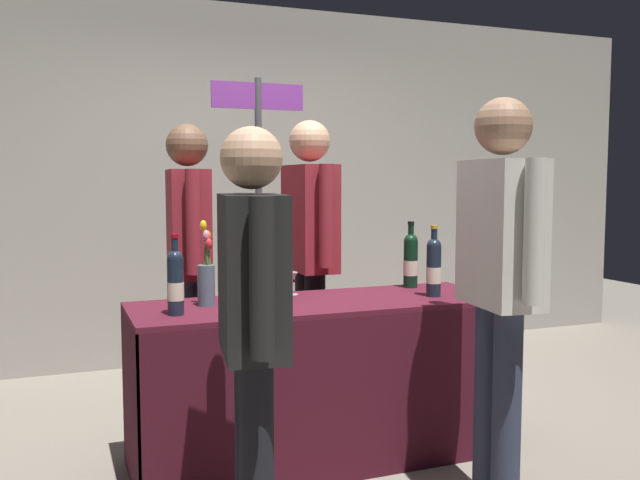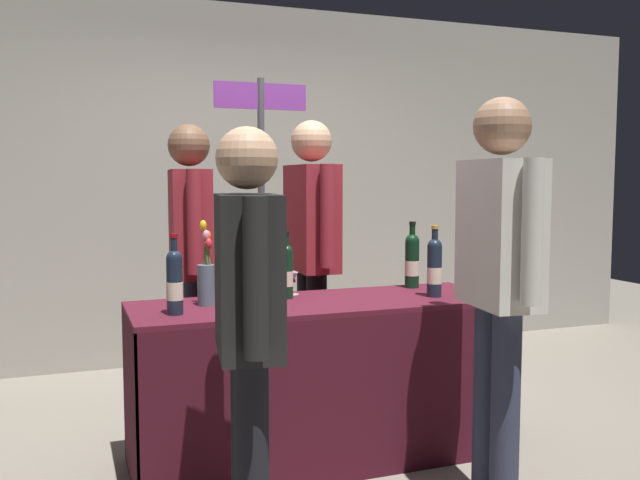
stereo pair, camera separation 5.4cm
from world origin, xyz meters
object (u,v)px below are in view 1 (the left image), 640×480
(featured_wine_bottle, at_px, (434,266))
(tasting_table, at_px, (320,352))
(wine_glass_near_vendor, at_px, (291,279))
(flower_vase, at_px, (206,278))
(taster_foreground_right, at_px, (500,262))
(display_bottle_0, at_px, (286,270))
(vendor_presenter, at_px, (189,245))
(booth_signpost, at_px, (259,199))
(wine_glass_mid, at_px, (254,279))

(featured_wine_bottle, bearing_deg, tasting_table, 171.54)
(wine_glass_near_vendor, xyz_separation_m, flower_vase, (-0.48, -0.15, 0.05))
(taster_foreground_right, bearing_deg, display_bottle_0, 45.14)
(tasting_table, height_order, flower_vase, flower_vase)
(featured_wine_bottle, xyz_separation_m, wine_glass_near_vendor, (-0.66, 0.31, -0.07))
(tasting_table, height_order, vendor_presenter, vendor_presenter)
(featured_wine_bottle, bearing_deg, vendor_presenter, 143.69)
(wine_glass_near_vendor, xyz_separation_m, booth_signpost, (0.09, 0.89, 0.39))
(display_bottle_0, xyz_separation_m, flower_vase, (-0.41, -0.05, -0.01))
(display_bottle_0, xyz_separation_m, taster_foreground_right, (0.66, -0.85, 0.11))
(vendor_presenter, distance_m, booth_signpost, 0.70)
(tasting_table, distance_m, taster_foreground_right, 1.03)
(vendor_presenter, xyz_separation_m, taster_foreground_right, (1.04, -1.44, 0.02))
(tasting_table, relative_size, flower_vase, 4.54)
(wine_glass_near_vendor, height_order, wine_glass_mid, wine_glass_mid)
(flower_vase, height_order, booth_signpost, booth_signpost)
(taster_foreground_right, bearing_deg, booth_signpost, 22.88)
(tasting_table, bearing_deg, vendor_presenter, 125.33)
(tasting_table, relative_size, taster_foreground_right, 1.06)
(tasting_table, relative_size, vendor_presenter, 1.08)
(tasting_table, relative_size, wine_glass_near_vendor, 15.67)
(tasting_table, xyz_separation_m, wine_glass_near_vendor, (-0.07, 0.22, 0.34))
(display_bottle_0, height_order, wine_glass_mid, display_bottle_0)
(flower_vase, relative_size, vendor_presenter, 0.24)
(tasting_table, distance_m, wine_glass_near_vendor, 0.41)
(wine_glass_near_vendor, relative_size, booth_signpost, 0.06)
(wine_glass_mid, height_order, booth_signpost, booth_signpost)
(flower_vase, distance_m, booth_signpost, 1.23)
(flower_vase, height_order, taster_foreground_right, taster_foreground_right)
(flower_vase, bearing_deg, display_bottle_0, 7.28)
(display_bottle_0, bearing_deg, booth_signpost, 81.52)
(flower_vase, relative_size, taster_foreground_right, 0.23)
(wine_glass_near_vendor, bearing_deg, vendor_presenter, 131.47)
(featured_wine_bottle, bearing_deg, wine_glass_near_vendor, 154.75)
(vendor_presenter, bearing_deg, booth_signpost, 131.44)
(vendor_presenter, height_order, taster_foreground_right, taster_foreground_right)
(flower_vase, bearing_deg, booth_signpost, 61.66)
(tasting_table, height_order, wine_glass_mid, wine_glass_mid)
(vendor_presenter, distance_m, taster_foreground_right, 1.78)
(featured_wine_bottle, xyz_separation_m, booth_signpost, (-0.57, 1.20, 0.32))
(wine_glass_near_vendor, height_order, flower_vase, flower_vase)
(vendor_presenter, relative_size, taster_foreground_right, 0.98)
(wine_glass_mid, height_order, flower_vase, flower_vase)
(flower_vase, height_order, vendor_presenter, vendor_presenter)
(taster_foreground_right, xyz_separation_m, booth_signpost, (-0.51, 1.84, 0.22))
(featured_wine_bottle, relative_size, wine_glass_near_vendor, 3.11)
(taster_foreground_right, height_order, booth_signpost, booth_signpost)
(wine_glass_mid, bearing_deg, booth_signpost, 72.05)
(vendor_presenter, relative_size, booth_signpost, 0.84)
(wine_glass_near_vendor, distance_m, booth_signpost, 0.97)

